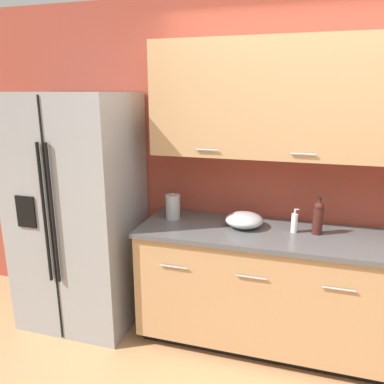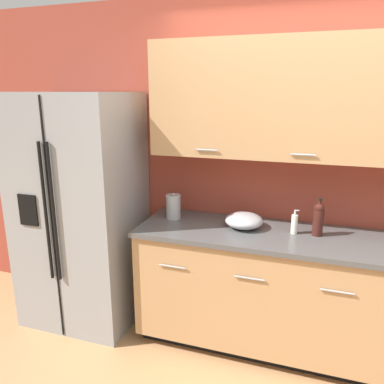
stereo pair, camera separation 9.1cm
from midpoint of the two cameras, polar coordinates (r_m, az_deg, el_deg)
name	(u,v)px [view 1 (the left image)]	position (r m, az deg, el deg)	size (l,w,h in m)	color
wall_back	(321,153)	(2.89, 18.21, 5.72)	(10.00, 0.39, 2.60)	#993D2D
counter_unit	(293,292)	(2.94, 14.20, -14.51)	(2.29, 0.64, 0.92)	black
refrigerator	(79,212)	(3.21, -17.59, -2.89)	(0.91, 0.75, 1.90)	gray
wine_bottle	(318,217)	(2.76, 17.76, -3.66)	(0.07, 0.07, 0.27)	#3D1914
soap_dispenser	(294,223)	(2.76, 14.42, -4.55)	(0.05, 0.04, 0.18)	silver
steel_canister	(173,207)	(2.96, -3.81, -2.26)	(0.12, 0.12, 0.21)	#A3A3A5
mixing_bowl	(244,220)	(2.80, 7.03, -4.25)	(0.28, 0.28, 0.11)	#A3A3A5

